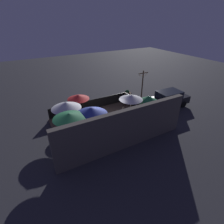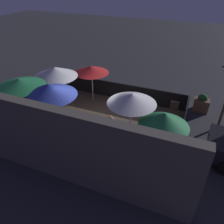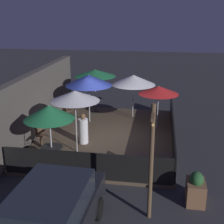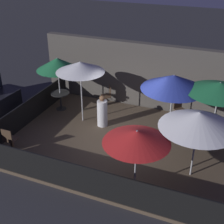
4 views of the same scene
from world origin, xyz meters
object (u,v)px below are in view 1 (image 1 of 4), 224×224
at_px(parked_car_0, 168,99).
at_px(patio_umbrella_4, 78,97).
at_px(patio_chair_2, 98,140).
at_px(patio_umbrella_0, 69,116).
at_px(planter_box, 127,95).
at_px(patio_umbrella_3, 91,111).
at_px(light_post, 142,85).
at_px(patio_umbrella_5, 131,97).
at_px(patio_chair_1, 125,101).
at_px(patio_umbrella_2, 66,105).
at_px(patron_0, 120,119).
at_px(dining_table_0, 72,136).
at_px(dining_table_1, 147,115).
at_px(patio_umbrella_1, 149,99).
at_px(patio_chair_0, 138,128).

bearing_deg(parked_car_0, patio_umbrella_4, -13.22).
bearing_deg(patio_chair_2, patio_umbrella_0, 0.00).
bearing_deg(planter_box, patio_umbrella_3, 37.25).
distance_m(planter_box, light_post, 2.13).
bearing_deg(planter_box, patio_umbrella_5, 59.17).
relative_size(patio_chair_1, light_post, 0.27).
distance_m(patio_chair_1, planter_box, 1.94).
bearing_deg(patio_umbrella_2, patron_0, 155.37).
height_order(dining_table_0, planter_box, planter_box).
bearing_deg(patio_umbrella_2, dining_table_1, 158.88).
height_order(patio_umbrella_5, dining_table_0, patio_umbrella_5).
bearing_deg(patio_umbrella_4, patio_umbrella_3, 86.24).
distance_m(patio_chair_2, patron_0, 3.10).
bearing_deg(patio_umbrella_1, dining_table_0, -2.25).
relative_size(patio_umbrella_2, patio_umbrella_5, 0.90).
bearing_deg(patio_umbrella_2, planter_box, -160.57).
xyz_separation_m(patron_0, parked_car_0, (-5.92, -0.71, 0.16)).
relative_size(patio_umbrella_3, patio_chair_2, 2.51).
distance_m(patio_umbrella_3, patron_0, 3.03).
bearing_deg(patron_0, patio_umbrella_1, 41.94).
distance_m(patio_umbrella_0, dining_table_0, 1.57).
bearing_deg(dining_table_0, patron_0, -175.27).
xyz_separation_m(dining_table_1, patio_chair_0, (1.72, 1.10, -0.11)).
height_order(patio_chair_2, parked_car_0, parked_car_0).
height_order(patio_umbrella_1, patio_umbrella_4, patio_umbrella_1).
relative_size(dining_table_1, patio_chair_1, 0.89).
height_order(patio_umbrella_3, dining_table_1, patio_umbrella_3).
height_order(patio_umbrella_2, patio_chair_1, patio_umbrella_2).
height_order(patio_umbrella_3, planter_box, patio_umbrella_3).
relative_size(dining_table_0, dining_table_1, 0.97).
xyz_separation_m(patio_chair_0, planter_box, (-2.97, -5.96, -0.16)).
xyz_separation_m(patio_umbrella_1, patio_umbrella_4, (4.58, -3.60, -0.24)).
bearing_deg(patio_umbrella_1, patio_chair_1, -89.77).
height_order(patio_chair_0, planter_box, patio_chair_0).
xyz_separation_m(patio_umbrella_3, patio_umbrella_5, (-3.47, -0.28, 0.17)).
height_order(patio_umbrella_0, patio_umbrella_4, patio_umbrella_0).
distance_m(patio_umbrella_5, patio_chair_0, 2.47).
xyz_separation_m(patio_umbrella_1, patio_umbrella_5, (1.33, -0.54, 0.24)).
distance_m(dining_table_0, dining_table_1, 6.33).
relative_size(patio_umbrella_3, patio_chair_1, 2.65).
xyz_separation_m(patio_umbrella_0, patio_chair_2, (-1.41, 1.20, -1.65)).
bearing_deg(planter_box, parked_car_0, 124.59).
xyz_separation_m(dining_table_1, patio_chair_2, (4.92, 0.95, -0.08)).
bearing_deg(patio_chair_0, patio_chair_1, 36.57).
xyz_separation_m(patio_umbrella_4, patio_umbrella_5, (-3.25, 3.06, 0.47)).
distance_m(patio_umbrella_3, dining_table_1, 5.04).
xyz_separation_m(dining_table_0, light_post, (-8.47, -3.28, 1.15)).
distance_m(patio_umbrella_1, patio_chair_2, 5.24).
relative_size(patio_umbrella_4, dining_table_0, 2.59).
bearing_deg(patio_umbrella_4, patio_chair_2, 85.73).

